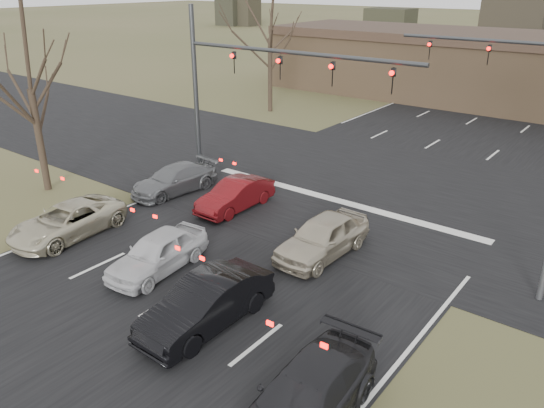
{
  "coord_description": "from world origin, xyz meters",
  "views": [
    {
      "loc": [
        10.9,
        -5.98,
        9.07
      ],
      "look_at": [
        0.78,
        7.23,
        2.0
      ],
      "focal_mm": 35.0,
      "sensor_mm": 36.0,
      "label": 1
    }
  ],
  "objects_px": {
    "car_silver_suv": "(67,221)",
    "car_silver_ahead": "(323,237)",
    "mast_arm_near": "(245,73)",
    "building": "(535,72)",
    "car_charcoal_sedan": "(305,399)",
    "car_grey_ahead": "(175,179)",
    "car_white_sedan": "(158,252)",
    "car_black_hatch": "(206,303)",
    "car_red_ahead": "(235,195)"
  },
  "relations": [
    {
      "from": "building",
      "to": "car_black_hatch",
      "type": "bearing_deg",
      "value": -90.31
    },
    {
      "from": "building",
      "to": "car_grey_ahead",
      "type": "relative_size",
      "value": 9.98
    },
    {
      "from": "car_grey_ahead",
      "to": "car_silver_ahead",
      "type": "relative_size",
      "value": 1.01
    },
    {
      "from": "building",
      "to": "mast_arm_near",
      "type": "distance_m",
      "value": 26.14
    },
    {
      "from": "car_grey_ahead",
      "to": "mast_arm_near",
      "type": "bearing_deg",
      "value": 77.38
    },
    {
      "from": "car_charcoal_sedan",
      "to": "car_black_hatch",
      "type": "bearing_deg",
      "value": 159.67
    },
    {
      "from": "mast_arm_near",
      "to": "car_black_hatch",
      "type": "xyz_separation_m",
      "value": [
        7.04,
        -10.13,
        -4.36
      ]
    },
    {
      "from": "car_silver_ahead",
      "to": "mast_arm_near",
      "type": "bearing_deg",
      "value": 150.21
    },
    {
      "from": "building",
      "to": "car_silver_suv",
      "type": "xyz_separation_m",
      "value": [
        -8.35,
        -34.24,
        -2.04
      ]
    },
    {
      "from": "mast_arm_near",
      "to": "car_charcoal_sedan",
      "type": "distance_m",
      "value": 16.66
    },
    {
      "from": "mast_arm_near",
      "to": "car_silver_ahead",
      "type": "relative_size",
      "value": 2.87
    },
    {
      "from": "car_silver_suv",
      "to": "car_white_sedan",
      "type": "relative_size",
      "value": 1.15
    },
    {
      "from": "car_silver_suv",
      "to": "car_white_sedan",
      "type": "distance_m",
      "value": 4.72
    },
    {
      "from": "car_black_hatch",
      "to": "building",
      "type": "bearing_deg",
      "value": 90.26
    },
    {
      "from": "car_charcoal_sedan",
      "to": "mast_arm_near",
      "type": "bearing_deg",
      "value": 131.45
    },
    {
      "from": "building",
      "to": "car_red_ahead",
      "type": "relative_size",
      "value": 11.04
    },
    {
      "from": "car_white_sedan",
      "to": "car_black_hatch",
      "type": "height_order",
      "value": "car_black_hatch"
    },
    {
      "from": "mast_arm_near",
      "to": "car_silver_ahead",
      "type": "bearing_deg",
      "value": -32.1
    },
    {
      "from": "car_black_hatch",
      "to": "car_red_ahead",
      "type": "distance_m",
      "value": 8.28
    },
    {
      "from": "mast_arm_near",
      "to": "car_red_ahead",
      "type": "height_order",
      "value": "mast_arm_near"
    },
    {
      "from": "building",
      "to": "car_grey_ahead",
      "type": "height_order",
      "value": "building"
    },
    {
      "from": "car_silver_suv",
      "to": "car_black_hatch",
      "type": "xyz_separation_m",
      "value": [
        8.15,
        -0.89,
        0.09
      ]
    },
    {
      "from": "mast_arm_near",
      "to": "car_silver_suv",
      "type": "distance_m",
      "value": 10.31
    },
    {
      "from": "car_white_sedan",
      "to": "car_black_hatch",
      "type": "xyz_separation_m",
      "value": [
        3.45,
        -1.24,
        0.05
      ]
    },
    {
      "from": "mast_arm_near",
      "to": "car_silver_suv",
      "type": "relative_size",
      "value": 2.69
    },
    {
      "from": "car_silver_suv",
      "to": "car_charcoal_sedan",
      "type": "xyz_separation_m",
      "value": [
        12.39,
        -2.2,
        0.04
      ]
    },
    {
      "from": "car_silver_suv",
      "to": "car_red_ahead",
      "type": "distance_m",
      "value": 6.74
    },
    {
      "from": "car_red_ahead",
      "to": "mast_arm_near",
      "type": "bearing_deg",
      "value": 123.58
    },
    {
      "from": "car_black_hatch",
      "to": "car_grey_ahead",
      "type": "bearing_deg",
      "value": 142.45
    },
    {
      "from": "building",
      "to": "car_white_sedan",
      "type": "height_order",
      "value": "building"
    },
    {
      "from": "car_silver_suv",
      "to": "car_white_sedan",
      "type": "xyz_separation_m",
      "value": [
        4.71,
        0.35,
        0.04
      ]
    },
    {
      "from": "car_grey_ahead",
      "to": "car_white_sedan",
      "type": "bearing_deg",
      "value": -40.6
    },
    {
      "from": "building",
      "to": "car_silver_suv",
      "type": "bearing_deg",
      "value": -103.7
    },
    {
      "from": "car_black_hatch",
      "to": "car_silver_ahead",
      "type": "bearing_deg",
      "value": 86.96
    },
    {
      "from": "car_silver_suv",
      "to": "car_silver_ahead",
      "type": "distance_m",
      "value": 9.67
    },
    {
      "from": "car_grey_ahead",
      "to": "car_red_ahead",
      "type": "height_order",
      "value": "car_red_ahead"
    },
    {
      "from": "mast_arm_near",
      "to": "car_black_hatch",
      "type": "height_order",
      "value": "mast_arm_near"
    },
    {
      "from": "car_white_sedan",
      "to": "car_grey_ahead",
      "type": "bearing_deg",
      "value": 126.87
    },
    {
      "from": "car_silver_suv",
      "to": "car_black_hatch",
      "type": "height_order",
      "value": "car_black_hatch"
    },
    {
      "from": "car_grey_ahead",
      "to": "car_red_ahead",
      "type": "distance_m",
      "value": 3.51
    },
    {
      "from": "building",
      "to": "car_charcoal_sedan",
      "type": "height_order",
      "value": "building"
    },
    {
      "from": "building",
      "to": "car_charcoal_sedan",
      "type": "bearing_deg",
      "value": -83.67
    },
    {
      "from": "car_charcoal_sedan",
      "to": "car_grey_ahead",
      "type": "bearing_deg",
      "value": 144.9
    },
    {
      "from": "car_grey_ahead",
      "to": "car_silver_ahead",
      "type": "xyz_separation_m",
      "value": [
        8.66,
        -1.02,
        0.1
      ]
    },
    {
      "from": "car_silver_suv",
      "to": "car_silver_ahead",
      "type": "bearing_deg",
      "value": 24.03
    },
    {
      "from": "mast_arm_near",
      "to": "car_charcoal_sedan",
      "type": "bearing_deg",
      "value": -45.44
    },
    {
      "from": "car_silver_suv",
      "to": "car_grey_ahead",
      "type": "height_order",
      "value": "car_silver_suv"
    },
    {
      "from": "mast_arm_near",
      "to": "car_grey_ahead",
      "type": "height_order",
      "value": "mast_arm_near"
    },
    {
      "from": "car_white_sedan",
      "to": "car_silver_suv",
      "type": "bearing_deg",
      "value": 178.48
    },
    {
      "from": "building",
      "to": "car_silver_ahead",
      "type": "xyz_separation_m",
      "value": [
        0.16,
        -29.63,
        -1.95
      ]
    }
  ]
}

